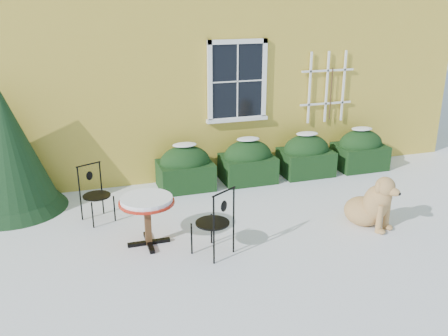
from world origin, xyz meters
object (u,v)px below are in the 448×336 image
object	(u,v)px
patio_chair_far	(95,193)
dog	(372,205)
evergreen_shrub	(7,160)
patio_chair_near	(215,222)
bistro_table	(147,205)

from	to	relation	value
patio_chair_far	dog	bearing A→B (deg)	-44.52
evergreen_shrub	dog	size ratio (longest dim) A/B	2.18
evergreen_shrub	patio_chair_far	xyz separation A→B (m)	(1.38, -0.92, -0.42)
patio_chair_near	patio_chair_far	distance (m)	2.34
evergreen_shrub	bistro_table	size ratio (longest dim) A/B	2.69
bistro_table	dog	bearing A→B (deg)	-7.59
bistro_table	dog	xyz separation A→B (m)	(3.58, -0.48, -0.27)
bistro_table	evergreen_shrub	bearing A→B (deg)	135.05
dog	bistro_table	bearing A→B (deg)	148.52
bistro_table	patio_chair_far	bearing A→B (deg)	120.93
evergreen_shrub	dog	bearing A→B (deg)	-24.19
evergreen_shrub	dog	xyz separation A→B (m)	(5.65, -2.54, -0.53)
patio_chair_far	patio_chair_near	bearing A→B (deg)	-71.73
bistro_table	patio_chair_far	distance (m)	1.34
evergreen_shrub	patio_chair_far	bearing A→B (deg)	-33.69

